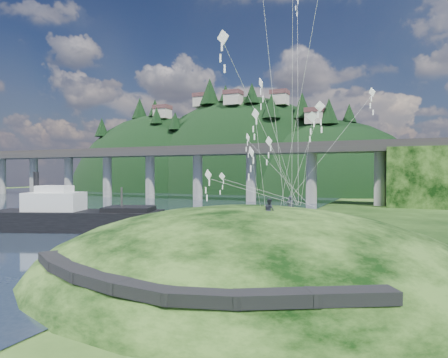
% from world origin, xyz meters
% --- Properties ---
extents(ground, '(320.00, 320.00, 0.00)m').
position_xyz_m(ground, '(0.00, 0.00, 0.00)').
color(ground, black).
rests_on(ground, ground).
extents(grass_hill, '(36.00, 32.00, 13.00)m').
position_xyz_m(grass_hill, '(8.00, 2.00, -1.50)').
color(grass_hill, black).
rests_on(grass_hill, ground).
extents(footpath, '(22.29, 5.84, 0.83)m').
position_xyz_m(footpath, '(7.46, -9.74, 2.08)').
color(footpath, black).
rests_on(footpath, ground).
extents(bridge, '(160.00, 11.00, 15.00)m').
position_xyz_m(bridge, '(-26.46, 70.07, 9.70)').
color(bridge, '#2D2B2B').
rests_on(bridge, ground).
extents(far_ridge, '(153.00, 70.00, 94.50)m').
position_xyz_m(far_ridge, '(-43.58, 122.17, -7.44)').
color(far_ridge, black).
rests_on(far_ridge, ground).
extents(work_barge, '(22.57, 13.06, 7.65)m').
position_xyz_m(work_barge, '(-20.35, 12.77, 1.92)').
color(work_barge, black).
rests_on(work_barge, ground).
extents(wooden_dock, '(14.85, 6.77, 1.06)m').
position_xyz_m(wooden_dock, '(-5.68, 8.04, 0.47)').
color(wooden_dock, '#342515').
rests_on(wooden_dock, ground).
extents(kite_flyers, '(1.31, 4.91, 1.72)m').
position_xyz_m(kite_flyers, '(10.19, 1.67, 5.74)').
color(kite_flyers, '#272935').
rests_on(kite_flyers, ground).
extents(kite_swarm, '(14.12, 18.20, 19.67)m').
position_xyz_m(kite_swarm, '(9.61, 2.92, 14.22)').
color(kite_swarm, white).
rests_on(kite_swarm, ground).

